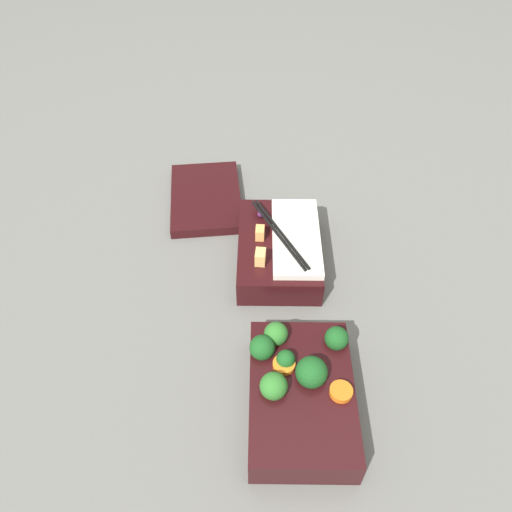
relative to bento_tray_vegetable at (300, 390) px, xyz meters
name	(u,v)px	position (x,y,z in m)	size (l,w,h in m)	color
ground_plane	(286,326)	(0.13, 0.01, -0.03)	(3.00, 3.00, 0.00)	slate
bento_tray_vegetable	(300,390)	(0.00, 0.00, 0.00)	(0.22, 0.14, 0.08)	black
bento_tray_rice	(280,248)	(0.28, 0.02, 0.00)	(0.22, 0.14, 0.07)	black
bento_lid	(206,198)	(0.44, 0.17, -0.02)	(0.21, 0.14, 0.02)	black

